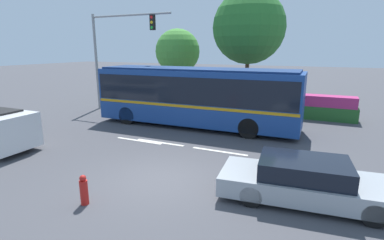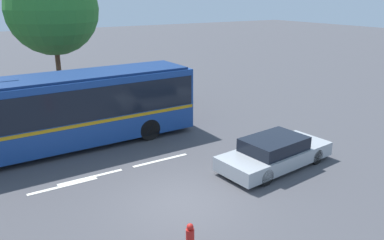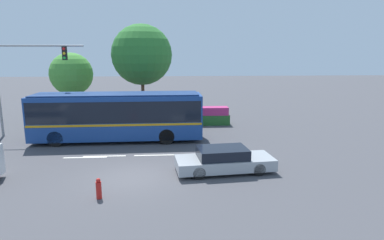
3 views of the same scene
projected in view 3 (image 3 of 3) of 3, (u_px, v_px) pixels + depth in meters
ground_plane at (132, 177)px, 15.41m from camera, size 140.00×140.00×0.00m
city_bus at (118, 114)px, 21.57m from camera, size 11.11×2.85×3.18m
sedan_foreground at (224, 160)px, 16.07m from camera, size 4.95×2.33×1.21m
traffic_light_pole at (19, 74)px, 22.27m from camera, size 6.05×0.24×6.45m
flowering_hedge at (164, 116)px, 26.50m from camera, size 10.72×1.05×1.45m
street_tree_left at (71, 74)px, 28.62m from camera, size 3.71×3.71×5.82m
street_tree_centre at (142, 55)px, 27.27m from camera, size 5.05×5.05×8.16m
fire_hydrant at (99, 189)px, 13.08m from camera, size 0.22×0.22×0.86m
lane_stripe_near at (85, 157)px, 18.31m from camera, size 2.40×0.16×0.01m
lane_stripe_mid at (104, 156)px, 18.55m from camera, size 2.40×0.16×0.01m
lane_stripe_far at (155, 155)px, 18.72m from camera, size 2.40×0.16×0.01m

